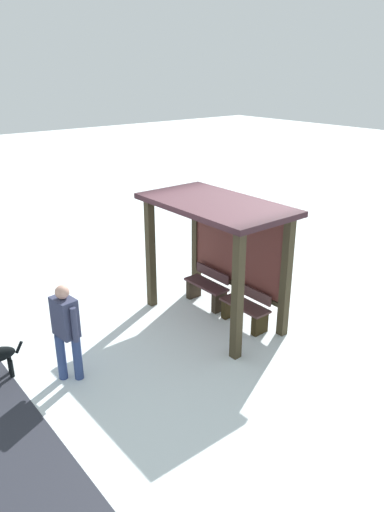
{
  "coord_description": "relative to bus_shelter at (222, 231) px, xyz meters",
  "views": [
    {
      "loc": [
        6.07,
        -5.46,
        4.55
      ],
      "look_at": [
        -0.24,
        -0.34,
        1.31
      ],
      "focal_mm": 33.37,
      "sensor_mm": 36.0,
      "label": 1
    }
  ],
  "objects": [
    {
      "name": "bench_left_inside",
      "position": [
        -0.55,
        0.13,
        -1.41
      ],
      "size": [
        1.0,
        0.37,
        0.74
      ],
      "color": "#422729",
      "rests_on": "ground"
    },
    {
      "name": "ground_plane",
      "position": [
        0.0,
        -0.18,
        -1.75
      ],
      "size": [
        60.0,
        60.0,
        0.0
      ],
      "primitive_type": "plane",
      "color": "white"
    },
    {
      "name": "person_walking",
      "position": [
        0.03,
        -3.18,
        -0.82
      ],
      "size": [
        0.6,
        0.35,
        1.61
      ],
      "color": "#373B59",
      "rests_on": "ground"
    },
    {
      "name": "bench_center_inside",
      "position": [
        0.55,
        0.13,
        -1.43
      ],
      "size": [
        1.0,
        0.39,
        0.71
      ],
      "color": "#4A2E2D",
      "rests_on": "ground"
    },
    {
      "name": "bus_shelter",
      "position": [
        0.0,
        0.0,
        0.0
      ],
      "size": [
        2.85,
        1.57,
        2.34
      ],
      "color": "#372F1E",
      "rests_on": "ground"
    }
  ]
}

